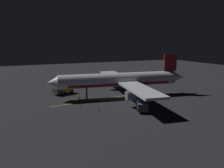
{
  "coord_description": "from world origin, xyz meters",
  "views": [
    {
      "loc": [
        -49.37,
        23.66,
        13.93
      ],
      "look_at": [
        0.0,
        2.0,
        3.5
      ],
      "focal_mm": 35.49,
      "sensor_mm": 36.0,
      "label": 1
    }
  ],
  "objects_px": {
    "traffic_cone_near_left": "(80,107)",
    "ground_crew_worker": "(79,99)",
    "airliner": "(122,80)",
    "baggage_truck": "(64,90)",
    "catering_truck": "(142,103)",
    "traffic_cone_under_wing": "(98,106)",
    "traffic_cone_near_right": "(99,110)"
  },
  "relations": [
    {
      "from": "traffic_cone_near_right",
      "to": "baggage_truck",
      "type": "bearing_deg",
      "value": 11.17
    },
    {
      "from": "airliner",
      "to": "traffic_cone_under_wing",
      "type": "relative_size",
      "value": 66.68
    },
    {
      "from": "airliner",
      "to": "baggage_truck",
      "type": "xyz_separation_m",
      "value": [
        8.85,
        12.85,
        -3.08
      ]
    },
    {
      "from": "traffic_cone_near_left",
      "to": "airliner",
      "type": "bearing_deg",
      "value": -67.69
    },
    {
      "from": "baggage_truck",
      "to": "traffic_cone_near_right",
      "type": "xyz_separation_m",
      "value": [
        -17.53,
        -3.46,
        -0.94
      ]
    },
    {
      "from": "baggage_truck",
      "to": "traffic_cone_near_left",
      "type": "height_order",
      "value": "baggage_truck"
    },
    {
      "from": "traffic_cone_under_wing",
      "to": "catering_truck",
      "type": "bearing_deg",
      "value": -120.41
    },
    {
      "from": "traffic_cone_near_left",
      "to": "traffic_cone_near_right",
      "type": "height_order",
      "value": "same"
    },
    {
      "from": "traffic_cone_near_right",
      "to": "traffic_cone_under_wing",
      "type": "height_order",
      "value": "same"
    },
    {
      "from": "traffic_cone_near_right",
      "to": "ground_crew_worker",
      "type": "bearing_deg",
      "value": 17.02
    },
    {
      "from": "airliner",
      "to": "baggage_truck",
      "type": "height_order",
      "value": "airliner"
    },
    {
      "from": "baggage_truck",
      "to": "traffic_cone_under_wing",
      "type": "height_order",
      "value": "baggage_truck"
    },
    {
      "from": "ground_crew_worker",
      "to": "airliner",
      "type": "bearing_deg",
      "value": -82.56
    },
    {
      "from": "traffic_cone_near_left",
      "to": "ground_crew_worker",
      "type": "bearing_deg",
      "value": -9.89
    },
    {
      "from": "baggage_truck",
      "to": "traffic_cone_under_wing",
      "type": "bearing_deg",
      "value": -165.1
    },
    {
      "from": "ground_crew_worker",
      "to": "catering_truck",
      "type": "bearing_deg",
      "value": -131.7
    },
    {
      "from": "traffic_cone_under_wing",
      "to": "traffic_cone_near_left",
      "type": "bearing_deg",
      "value": 66.96
    },
    {
      "from": "airliner",
      "to": "baggage_truck",
      "type": "distance_m",
      "value": 15.9
    },
    {
      "from": "traffic_cone_under_wing",
      "to": "traffic_cone_near_right",
      "type": "bearing_deg",
      "value": 164.73
    },
    {
      "from": "catering_truck",
      "to": "traffic_cone_under_wing",
      "type": "distance_m",
      "value": 9.37
    },
    {
      "from": "ground_crew_worker",
      "to": "traffic_cone_under_wing",
      "type": "distance_m",
      "value": 5.72
    },
    {
      "from": "catering_truck",
      "to": "traffic_cone_near_right",
      "type": "distance_m",
      "value": 9.04
    },
    {
      "from": "catering_truck",
      "to": "traffic_cone_near_left",
      "type": "relative_size",
      "value": 12.27
    },
    {
      "from": "airliner",
      "to": "baggage_truck",
      "type": "bearing_deg",
      "value": 55.45
    },
    {
      "from": "traffic_cone_near_left",
      "to": "traffic_cone_under_wing",
      "type": "xyz_separation_m",
      "value": [
        -1.45,
        -3.41,
        0.0
      ]
    },
    {
      "from": "ground_crew_worker",
      "to": "traffic_cone_under_wing",
      "type": "xyz_separation_m",
      "value": [
        -4.94,
        -2.8,
        -0.64
      ]
    },
    {
      "from": "catering_truck",
      "to": "traffic_cone_under_wing",
      "type": "xyz_separation_m",
      "value": [
        4.71,
        8.03,
        -0.97
      ]
    },
    {
      "from": "catering_truck",
      "to": "traffic_cone_near_left",
      "type": "distance_m",
      "value": 13.04
    },
    {
      "from": "ground_crew_worker",
      "to": "traffic_cone_near_left",
      "type": "xyz_separation_m",
      "value": [
        -3.49,
        0.61,
        -0.64
      ]
    },
    {
      "from": "ground_crew_worker",
      "to": "baggage_truck",
      "type": "bearing_deg",
      "value": 6.98
    },
    {
      "from": "airliner",
      "to": "traffic_cone_near_left",
      "type": "distance_m",
      "value": 13.78
    },
    {
      "from": "airliner",
      "to": "catering_truck",
      "type": "height_order",
      "value": "airliner"
    }
  ]
}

